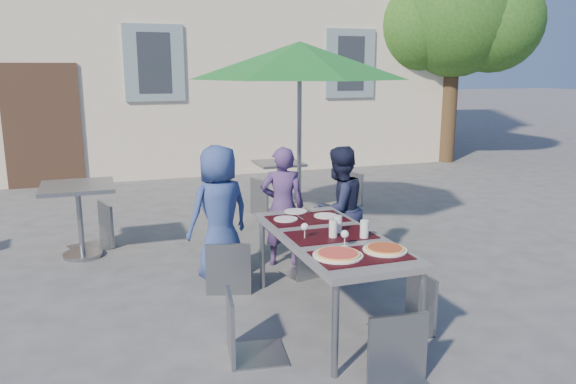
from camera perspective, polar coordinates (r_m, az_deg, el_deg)
name	(u,v)px	position (r m, az deg, el deg)	size (l,w,h in m)	color
ground	(287,374)	(4.16, -0.05, -17.99)	(90.00, 90.00, 0.00)	#4B4B4D
tree	(455,15)	(13.43, 16.63, 16.87)	(3.60, 3.00, 4.70)	#45311D
dining_table	(331,242)	(4.71, 4.38, -5.04)	(0.80, 1.85, 0.76)	#48474C
pizza_near_left	(338,254)	(4.17, 5.08, -6.33)	(0.38, 0.38, 0.03)	white
pizza_near_right	(385,249)	(4.34, 9.82, -5.72)	(0.34, 0.34, 0.03)	white
glassware	(341,228)	(4.62, 5.40, -3.69)	(0.53, 0.42, 0.15)	silver
place_settings	(303,215)	(5.27, 1.51, -2.37)	(0.65, 0.47, 0.01)	white
child_0	(219,212)	(5.71, -6.99, -2.06)	(0.67, 0.44, 1.37)	navy
child_1	(283,207)	(6.05, -0.55, -1.48)	(0.48, 0.31, 1.30)	#4B336A
child_2	(339,209)	(5.89, 5.16, -1.78)	(0.65, 0.37, 1.33)	#191D37
chair_0	(228,235)	(5.36, -6.11, -4.36)	(0.53, 0.53, 0.96)	gray
chair_1	(307,231)	(5.73, 1.98, -3.94)	(0.45, 0.46, 0.85)	gray
chair_2	(356,232)	(5.75, 6.93, -4.04)	(0.45, 0.46, 0.84)	gray
chair_3	(243,287)	(4.15, -4.56, -9.65)	(0.48, 0.47, 0.94)	gray
chair_4	(413,269)	(4.67, 12.56, -7.60)	(0.42, 0.42, 0.91)	gray
chair_5	(406,313)	(3.79, 11.91, -11.97)	(0.47, 0.47, 0.96)	gray
patio_umbrella	(300,62)	(6.91, 1.19, 13.09)	(2.68, 2.68, 2.42)	#96989D
cafe_table_0	(79,205)	(6.72, -20.48, -1.22)	(0.78, 0.78, 0.84)	#96989D
bg_chair_r_0	(95,199)	(7.05, -18.98, -0.72)	(0.56, 0.55, 0.99)	gray
cafe_table_1	(279,177)	(8.52, -0.93, 1.49)	(0.67, 0.67, 0.72)	#96989D
bg_chair_l_1	(265,175)	(8.10, -2.32, 1.79)	(0.56, 0.56, 1.03)	gray
bg_chair_r_1	(349,169)	(8.83, 6.25, 2.31)	(0.51, 0.51, 0.96)	gray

